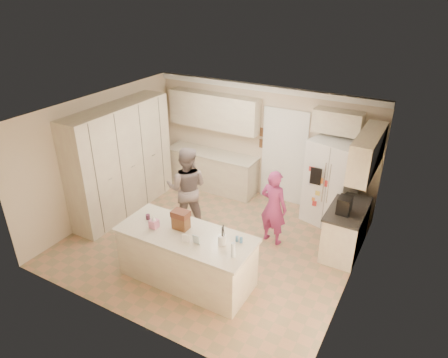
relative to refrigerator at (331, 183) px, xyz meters
The scene contains 41 objects.
floor 2.70m from the refrigerator, 132.66° to the right, with size 5.20×4.60×0.02m, color tan.
ceiling 3.07m from the refrigerator, 132.66° to the right, with size 5.20×4.60×0.02m, color white.
wall_back 1.82m from the refrigerator, 165.80° to the left, with size 5.20×0.02×2.60m, color beige.
wall_front 4.54m from the refrigerator, 112.42° to the right, with size 5.20×0.02×2.60m, color beige.
wall_left 4.74m from the refrigerator, 156.64° to the right, with size 0.02×4.60×2.60m, color beige.
wall_right 2.11m from the refrigerator, 64.74° to the right, with size 0.02×4.60×2.60m, color beige.
crown_back 2.41m from the refrigerator, 167.37° to the left, with size 5.20×0.08×0.12m, color white.
pantry_bank 4.37m from the refrigerator, 157.43° to the right, with size 0.60×2.60×2.35m, color beige.
back_base_cab 2.92m from the refrigerator, behind, with size 2.20×0.60×0.88m, color beige.
back_countertop 2.88m from the refrigerator, behind, with size 2.24×0.63×0.04m, color beige.
back_upper_cab 3.06m from the refrigerator, behind, with size 2.20×0.35×0.80m, color beige.
doorway_opening 1.25m from the refrigerator, 160.92° to the left, with size 0.90×0.06×2.10m, color black.
doorway_casing 1.24m from the refrigerator, 162.45° to the left, with size 1.02×0.03×2.22m, color white.
wall_frame_upper 1.87m from the refrigerator, 166.90° to the left, with size 0.15×0.02×0.20m, color brown.
wall_frame_lower 1.79m from the refrigerator, 166.90° to the left, with size 0.15×0.02×0.20m, color brown.
refrigerator is the anchor object (origin of this frame).
fridge_seam 0.35m from the refrigerator, 90.00° to the right, with size 0.01×0.02×1.78m, color gray.
fridge_dispenser 0.49m from the refrigerator, 121.08° to the right, with size 0.22×0.03×0.35m, color black.
fridge_handle_l 0.40m from the refrigerator, 97.70° to the right, with size 0.02×0.02×0.85m, color silver.
fridge_handle_r 0.40m from the refrigerator, 82.30° to the right, with size 0.02×0.02×0.85m, color silver.
over_fridge_cab 1.23m from the refrigerator, 106.82° to the left, with size 0.95×0.35×0.45m, color beige.
right_base_cab 1.14m from the refrigerator, 56.69° to the right, with size 0.60×1.20×0.88m, color beige.
right_countertop 1.04m from the refrigerator, 57.15° to the right, with size 0.63×1.24×0.04m, color #2D2B28.
right_upper_cab 1.43m from the refrigerator, 43.93° to the right, with size 0.35×1.50×0.70m, color beige.
coffee_maker 1.21m from the refrigerator, 63.98° to the right, with size 0.22×0.28×0.30m, color black.
island_base 3.37m from the refrigerator, 117.17° to the right, with size 2.20×0.90×0.88m, color beige.
island_top 3.34m from the refrigerator, 117.17° to the right, with size 2.28×0.96×0.05m, color beige.
utensil_crock 3.05m from the refrigerator, 106.69° to the right, with size 0.13×0.13×0.15m, color white.
tissue_box 3.71m from the refrigerator, 124.04° to the right, with size 0.13×0.13×0.14m, color #CC729D.
tissue_plume 3.71m from the refrigerator, 124.04° to the right, with size 0.08×0.08×0.08m, color white.
dollhouse_body 3.33m from the refrigerator, 120.26° to the right, with size 0.26×0.18×0.22m, color brown.
dollhouse_roof 3.34m from the refrigerator, 120.26° to the right, with size 0.28×0.20×0.10m, color #592D1E.
jam_jar 3.74m from the refrigerator, 128.51° to the right, with size 0.07×0.07×0.09m, color #59263F.
greeting_card_a 3.46m from the refrigerator, 113.45° to the right, with size 0.12×0.01×0.16m, color white.
greeting_card_b 3.36m from the refrigerator, 111.44° to the right, with size 0.12×0.01×0.16m, color silver.
water_bottle 3.18m from the refrigerator, 100.45° to the right, with size 0.07×0.07×0.24m, color silver.
shaker_salt 2.84m from the refrigerator, 104.39° to the right, with size 0.05×0.05×0.09m, color teal.
shaker_pepper 2.83m from the refrigerator, 103.01° to the right, with size 0.05×0.05×0.09m, color teal.
teen_boy 2.91m from the refrigerator, 147.53° to the right, with size 0.84×0.65×1.73m, color gray.
teen_girl 1.44m from the refrigerator, 120.12° to the right, with size 0.55×0.36×1.51m, color #9D2E67.
fridge_magnets 0.36m from the refrigerator, 90.00° to the right, with size 0.76×0.02×1.44m, color tan, non-canonical shape.
Camera 1 is at (3.34, -5.46, 4.58)m, focal length 32.00 mm.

